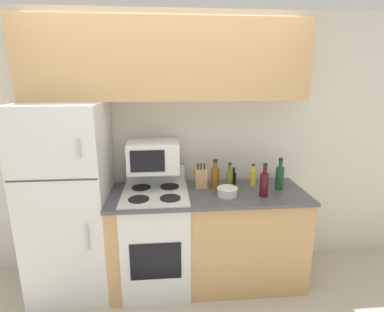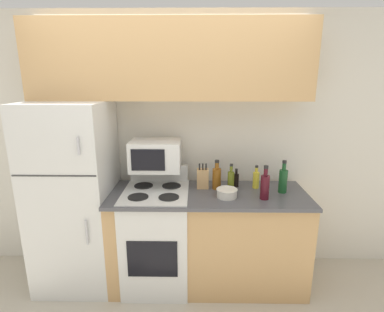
{
  "view_description": "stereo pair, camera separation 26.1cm",
  "coord_description": "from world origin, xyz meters",
  "views": [
    {
      "loc": [
        -0.02,
        -2.23,
        1.94
      ],
      "look_at": [
        0.2,
        0.29,
        1.28
      ],
      "focal_mm": 28.0,
      "sensor_mm": 36.0,
      "label": 1
    },
    {
      "loc": [
        0.24,
        -2.24,
        1.94
      ],
      "look_at": [
        0.2,
        0.29,
        1.28
      ],
      "focal_mm": 28.0,
      "sensor_mm": 36.0,
      "label": 2
    }
  ],
  "objects": [
    {
      "name": "microwave",
      "position": [
        -0.14,
        0.45,
        1.24
      ],
      "size": [
        0.46,
        0.34,
        0.28
      ],
      "color": "silver",
      "rests_on": "stove"
    },
    {
      "name": "refrigerator",
      "position": [
        -0.9,
        0.34,
        0.87
      ],
      "size": [
        0.7,
        0.71,
        1.74
      ],
      "color": "silver",
      "rests_on": "ground_plane"
    },
    {
      "name": "bottle_cooking_spray",
      "position": [
        0.8,
        0.44,
        1.01
      ],
      "size": [
        0.06,
        0.06,
        0.22
      ],
      "color": "gold",
      "rests_on": "lower_cabinets"
    },
    {
      "name": "ground_plane",
      "position": [
        0.0,
        0.0,
        0.0
      ],
      "size": [
        12.0,
        12.0,
        0.0
      ],
      "primitive_type": "plane",
      "color": "beige"
    },
    {
      "name": "wall_back",
      "position": [
        0.0,
        0.72,
        1.27
      ],
      "size": [
        8.0,
        0.05,
        2.55
      ],
      "color": "silver",
      "rests_on": "ground_plane"
    },
    {
      "name": "bowl",
      "position": [
        0.5,
        0.21,
        0.97
      ],
      "size": [
        0.19,
        0.19,
        0.08
      ],
      "color": "silver",
      "rests_on": "lower_cabinets"
    },
    {
      "name": "bottle_soy_sauce",
      "position": [
        0.62,
        0.47,
        1.0
      ],
      "size": [
        0.05,
        0.05,
        0.18
      ],
      "color": "black",
      "rests_on": "lower_cabinets"
    },
    {
      "name": "upper_cabinets",
      "position": [
        0.0,
        0.52,
        2.08
      ],
      "size": [
        2.49,
        0.35,
        0.68
      ],
      "color": "tan",
      "rests_on": "refrigerator"
    },
    {
      "name": "stove",
      "position": [
        -0.13,
        0.31,
        0.48
      ],
      "size": [
        0.59,
        0.66,
        1.1
      ],
      "color": "silver",
      "rests_on": "ground_plane"
    },
    {
      "name": "bottle_olive_oil",
      "position": [
        0.55,
        0.36,
        1.03
      ],
      "size": [
        0.06,
        0.06,
        0.26
      ],
      "color": "#5B6619",
      "rests_on": "lower_cabinets"
    },
    {
      "name": "bottle_whiskey",
      "position": [
        0.43,
        0.41,
        1.04
      ],
      "size": [
        0.08,
        0.08,
        0.28
      ],
      "color": "brown",
      "rests_on": "lower_cabinets"
    },
    {
      "name": "knife_block",
      "position": [
        0.3,
        0.44,
        1.02
      ],
      "size": [
        0.11,
        0.1,
        0.24
      ],
      "color": "tan",
      "rests_on": "lower_cabinets"
    },
    {
      "name": "bottle_wine_green",
      "position": [
        1.02,
        0.33,
        1.04
      ],
      "size": [
        0.08,
        0.08,
        0.3
      ],
      "color": "#194C23",
      "rests_on": "lower_cabinets"
    },
    {
      "name": "bottle_wine_red",
      "position": [
        0.82,
        0.17,
        1.04
      ],
      "size": [
        0.08,
        0.08,
        0.3
      ],
      "color": "#470F19",
      "rests_on": "lower_cabinets"
    },
    {
      "name": "lower_cabinets",
      "position": [
        0.35,
        0.32,
        0.46
      ],
      "size": [
        1.79,
        0.68,
        0.93
      ],
      "color": "tan",
      "rests_on": "ground_plane"
    }
  ]
}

